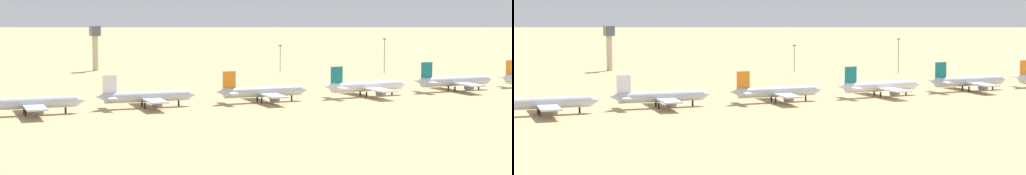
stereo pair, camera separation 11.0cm
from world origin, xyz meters
TOP-DOWN VIEW (x-y plane):
  - ground at (0.00, 0.00)m, footprint 4000.00×4000.00m
  - parked_jet_white_1 at (-94.35, -0.54)m, footprint 41.43×34.99m
  - parked_jet_white_2 at (-48.89, 0.82)m, footprint 39.73×33.56m
  - parked_jet_orange_3 at (-1.26, -3.40)m, footprint 39.54×33.37m
  - parked_jet_teal_4 at (46.59, -5.10)m, footprint 40.12×33.54m
  - parked_jet_teal_5 at (93.07, -4.23)m, footprint 40.48×34.02m
  - control_tower at (-25.48, 157.83)m, footprint 5.20×5.20m
  - light_pole_west at (63.77, 110.02)m, footprint 1.80×0.50m
  - light_pole_mid at (110.03, 78.53)m, footprint 1.80×0.50m

SIDE VIEW (x-z plane):
  - ground at x=0.00m, z-range 0.00..0.00m
  - parked_jet_orange_3 at x=-1.26m, z-range -2.25..10.80m
  - parked_jet_white_2 at x=-48.89m, z-range -2.26..10.86m
  - parked_jet_teal_4 at x=46.59m, z-range -2.29..11.01m
  - parked_jet_teal_5 at x=93.07m, z-range -2.30..11.07m
  - parked_jet_white_1 at x=-94.35m, z-range -2.36..11.32m
  - light_pole_west at x=63.77m, z-range 1.19..15.57m
  - light_pole_mid at x=110.03m, z-range 1.25..19.72m
  - control_tower at x=-25.48m, z-range 2.54..27.06m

